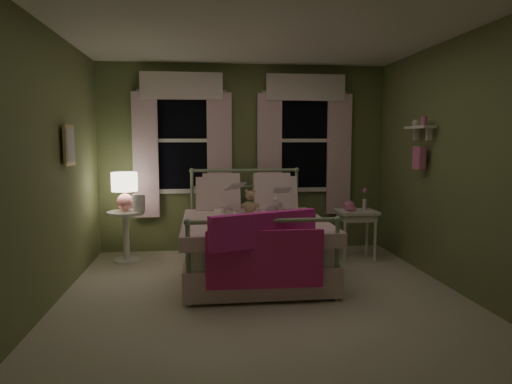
{
  "coord_description": "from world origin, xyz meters",
  "views": [
    {
      "loc": [
        -0.58,
        -4.31,
        1.55
      ],
      "look_at": [
        -0.02,
        0.51,
        1.0
      ],
      "focal_mm": 32.0,
      "sensor_mm": 36.0,
      "label": 1
    }
  ],
  "objects": [
    {
      "name": "room_shell",
      "position": [
        0.0,
        0.0,
        1.3
      ],
      "size": [
        4.2,
        4.2,
        4.2
      ],
      "color": "beige",
      "rests_on": "ground"
    },
    {
      "name": "bed",
      "position": [
        -0.02,
        0.86,
        0.38
      ],
      "size": [
        1.58,
        2.04,
        1.18
      ],
      "color": "white",
      "rests_on": "ground"
    },
    {
      "name": "pink_throw",
      "position": [
        -0.02,
        -0.17,
        0.61
      ],
      "size": [
        1.1,
        0.49,
        0.71
      ],
      "color": "#F02EAA",
      "rests_on": "bed"
    },
    {
      "name": "child_left",
      "position": [
        -0.3,
        1.28,
        0.94
      ],
      "size": [
        0.32,
        0.27,
        0.75
      ],
      "primitive_type": "imported",
      "rotation": [
        0.0,
        0.0,
        3.52
      ],
      "color": "#F7D1DD",
      "rests_on": "bed"
    },
    {
      "name": "child_right",
      "position": [
        0.26,
        1.28,
        0.95
      ],
      "size": [
        0.42,
        0.35,
        0.76
      ],
      "primitive_type": "imported",
      "rotation": [
        0.0,
        0.0,
        2.96
      ],
      "color": "#F7D1DD",
      "rests_on": "bed"
    },
    {
      "name": "book_left",
      "position": [
        -0.3,
        1.03,
        0.96
      ],
      "size": [
        0.23,
        0.18,
        0.26
      ],
      "primitive_type": "imported",
      "rotation": [
        1.22,
        0.0,
        0.36
      ],
      "color": "beige",
      "rests_on": "child_left"
    },
    {
      "name": "book_right",
      "position": [
        0.26,
        1.03,
        0.92
      ],
      "size": [
        0.2,
        0.12,
        0.26
      ],
      "primitive_type": "imported",
      "rotation": [
        1.22,
        0.0,
        -0.06
      ],
      "color": "beige",
      "rests_on": "child_right"
    },
    {
      "name": "teddy_bear",
      "position": [
        -0.02,
        1.12,
        0.79
      ],
      "size": [
        0.22,
        0.17,
        0.29
      ],
      "color": "tan",
      "rests_on": "bed"
    },
    {
      "name": "nightstand_left",
      "position": [
        -1.57,
        1.59,
        0.42
      ],
      "size": [
        0.46,
        0.46,
        0.65
      ],
      "color": "white",
      "rests_on": "ground"
    },
    {
      "name": "table_lamp",
      "position": [
        -1.57,
        1.59,
        0.95
      ],
      "size": [
        0.33,
        0.33,
        0.49
      ],
      "color": "pink",
      "rests_on": "nightstand_left"
    },
    {
      "name": "book_nightstand",
      "position": [
        -1.47,
        1.51,
        0.66
      ],
      "size": [
        0.2,
        0.25,
        0.02
      ],
      "primitive_type": "imported",
      "rotation": [
        0.0,
        0.0,
        -0.16
      ],
      "color": "beige",
      "rests_on": "nightstand_left"
    },
    {
      "name": "nightstand_right",
      "position": [
        1.39,
        1.33,
        0.55
      ],
      "size": [
        0.5,
        0.4,
        0.64
      ],
      "color": "white",
      "rests_on": "ground"
    },
    {
      "name": "pink_toy",
      "position": [
        1.29,
        1.32,
        0.71
      ],
      "size": [
        0.14,
        0.18,
        0.14
      ],
      "color": "pink",
      "rests_on": "nightstand_right"
    },
    {
      "name": "bud_vase",
      "position": [
        1.51,
        1.38,
        0.79
      ],
      "size": [
        0.06,
        0.06,
        0.28
      ],
      "color": "white",
      "rests_on": "nightstand_right"
    },
    {
      "name": "window_left",
      "position": [
        -0.85,
        2.03,
        1.62
      ],
      "size": [
        1.34,
        0.13,
        1.96
      ],
      "color": "black",
      "rests_on": "room_shell"
    },
    {
      "name": "window_right",
      "position": [
        0.85,
        2.03,
        1.62
      ],
      "size": [
        1.34,
        0.13,
        1.96
      ],
      "color": "black",
      "rests_on": "room_shell"
    },
    {
      "name": "wall_shelf",
      "position": [
        1.9,
        0.7,
        1.52
      ],
      "size": [
        0.15,
        0.5,
        0.6
      ],
      "color": "white",
      "rests_on": "room_shell"
    },
    {
      "name": "framed_picture",
      "position": [
        -1.95,
        0.6,
        1.5
      ],
      "size": [
        0.03,
        0.32,
        0.42
      ],
      "color": "beige",
      "rests_on": "room_shell"
    }
  ]
}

